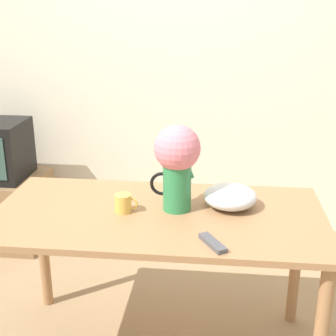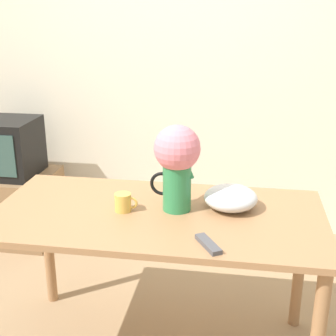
# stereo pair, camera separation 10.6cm
# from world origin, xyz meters

# --- Properties ---
(wall_back) EXTENTS (8.00, 0.05, 2.60)m
(wall_back) POSITION_xyz_m (0.00, 1.69, 1.30)
(wall_back) COLOR #EDE5CC
(wall_back) RESTS_ON ground_plane
(table) EXTENTS (1.57, 0.79, 0.79)m
(table) POSITION_xyz_m (0.09, 0.15, 0.69)
(table) COLOR #A3754C
(table) RESTS_ON ground_plane
(flower_vase) EXTENTS (0.24, 0.22, 0.41)m
(flower_vase) POSITION_xyz_m (0.18, 0.20, 1.05)
(flower_vase) COLOR #2D844C
(flower_vase) RESTS_ON table
(coffee_mug) EXTENTS (0.11, 0.08, 0.09)m
(coffee_mug) POSITION_xyz_m (-0.07, 0.14, 0.84)
(coffee_mug) COLOR gold
(coffee_mug) RESTS_ON table
(white_bowl) EXTENTS (0.26, 0.26, 0.11)m
(white_bowl) POSITION_xyz_m (0.43, 0.25, 0.85)
(white_bowl) COLOR silver
(white_bowl) RESTS_ON table
(remote_control) EXTENTS (0.12, 0.16, 0.02)m
(remote_control) POSITION_xyz_m (0.36, -0.14, 0.80)
(remote_control) COLOR #4C4C51
(remote_control) RESTS_ON table
(tv_stand) EXTENTS (0.67, 0.52, 0.52)m
(tv_stand) POSITION_xyz_m (-1.25, 1.23, 0.26)
(tv_stand) COLOR #8E6B47
(tv_stand) RESTS_ON ground_plane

